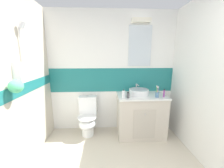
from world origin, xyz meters
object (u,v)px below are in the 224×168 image
object	(u,v)px
toothpaste_tube_upright	(164,93)
soap_dispenser	(124,94)
toothbrush_cup	(157,94)
toilet	(88,118)
lotion_bottle_short	(128,95)
sink_basin	(139,92)

from	to	relation	value
toothpaste_tube_upright	soap_dispenser	bearing A→B (deg)	-179.34
toothbrush_cup	toilet	bearing A→B (deg)	170.49
toilet	lotion_bottle_short	size ratio (longest dim) A/B	7.00
lotion_bottle_short	toothpaste_tube_upright	size ratio (longest dim) A/B	0.75
sink_basin	soap_dispenser	size ratio (longest dim) A/B	2.48
lotion_bottle_short	toilet	bearing A→B (deg)	163.38
toilet	sink_basin	bearing A→B (deg)	-0.74
toothbrush_cup	toothpaste_tube_upright	world-z (taller)	toothbrush_cup
soap_dispenser	lotion_bottle_short	xyz separation A→B (m)	(0.08, -0.01, -0.02)
sink_basin	lotion_bottle_short	distance (m)	0.33
toothbrush_cup	lotion_bottle_short	world-z (taller)	toothbrush_cup
toothbrush_cup	soap_dispenser	xyz separation A→B (m)	(-0.62, -0.00, 0.01)
toilet	lotion_bottle_short	bearing A→B (deg)	-16.62
soap_dispenser	toothpaste_tube_upright	bearing A→B (deg)	0.66
sink_basin	soap_dispenser	distance (m)	0.39
toothbrush_cup	lotion_bottle_short	bearing A→B (deg)	-178.75
toothbrush_cup	toothpaste_tube_upright	size ratio (longest dim) A/B	1.47
sink_basin	toilet	xyz separation A→B (m)	(-1.03, 0.01, -0.54)
sink_basin	toothbrush_cup	xyz separation A→B (m)	(0.29, -0.21, 0.01)
toothbrush_cup	sink_basin	bearing A→B (deg)	144.28
toilet	soap_dispenser	xyz separation A→B (m)	(0.70, -0.22, 0.55)
toothbrush_cup	soap_dispenser	bearing A→B (deg)	-179.90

